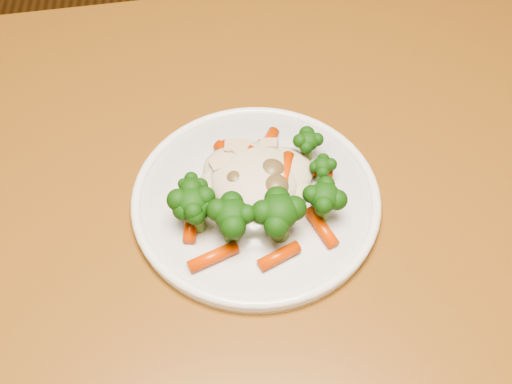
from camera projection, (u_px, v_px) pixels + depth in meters
The scene contains 3 objects.
dining_table at pixel (268, 266), 0.72m from camera, with size 1.16×0.84×0.75m.
plate at pixel (256, 201), 0.63m from camera, with size 0.24×0.24×0.01m, color white.
meal at pixel (254, 193), 0.61m from camera, with size 0.17×0.17×0.05m.
Camera 1 is at (0.09, -0.60, 1.26)m, focal length 45.00 mm.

